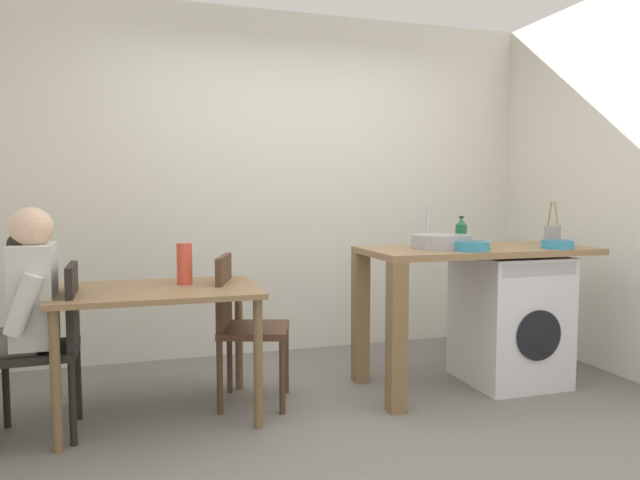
{
  "coord_description": "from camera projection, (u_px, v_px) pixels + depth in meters",
  "views": [
    {
      "loc": [
        -1.04,
        -2.76,
        1.26
      ],
      "look_at": [
        -0.06,
        0.45,
        1.0
      ],
      "focal_mm": 32.07,
      "sensor_mm": 36.0,
      "label": 1
    }
  ],
  "objects": [
    {
      "name": "mixing_bowl",
      "position": [
        471.0,
        245.0,
        3.5
      ],
      "size": [
        0.22,
        0.22,
        0.06
      ],
      "color": "teal",
      "rests_on": "kitchen_counter"
    },
    {
      "name": "colander",
      "position": [
        557.0,
        244.0,
        3.66
      ],
      "size": [
        0.2,
        0.2,
        0.06
      ],
      "color": "teal",
      "rests_on": "kitchen_counter"
    },
    {
      "name": "chair_opposite",
      "position": [
        242.0,
        320.0,
        3.44
      ],
      "size": [
        0.5,
        0.5,
        0.9
      ],
      "rotation": [
        0.0,
        0.0,
        -1.87
      ],
      "color": "#4C3323",
      "rests_on": "ground_plane"
    },
    {
      "name": "dining_table",
      "position": [
        159.0,
        305.0,
        3.22
      ],
      "size": [
        1.1,
        0.76,
        0.74
      ],
      "color": "olive",
      "rests_on": "ground_plane"
    },
    {
      "name": "sink_basin",
      "position": [
        441.0,
        241.0,
        3.66
      ],
      "size": [
        0.38,
        0.38,
        0.09
      ],
      "primitive_type": "cylinder",
      "color": "#9EA0A5",
      "rests_on": "kitchen_counter"
    },
    {
      "name": "bottle_tall_green",
      "position": [
        461.0,
        233.0,
        3.77
      ],
      "size": [
        0.08,
        0.08,
        0.2
      ],
      "color": "#19592D",
      "rests_on": "kitchen_counter"
    },
    {
      "name": "utensil_crock",
      "position": [
        552.0,
        234.0,
        3.96
      ],
      "size": [
        0.11,
        0.11,
        0.3
      ],
      "color": "gray",
      "rests_on": "kitchen_counter"
    },
    {
      "name": "ground_plane",
      "position": [
        356.0,
        433.0,
        3.03
      ],
      "size": [
        5.46,
        5.46,
        0.0
      ],
      "primitive_type": "plane",
      "color": "slate"
    },
    {
      "name": "wall_back",
      "position": [
        280.0,
        184.0,
        4.6
      ],
      "size": [
        4.6,
        0.1,
        2.7
      ],
      "primitive_type": "cube",
      "color": "silver",
      "rests_on": "ground_plane"
    },
    {
      "name": "vase",
      "position": [
        185.0,
        264.0,
        3.34
      ],
      "size": [
        0.09,
        0.09,
        0.24
      ],
      "primitive_type": "cylinder",
      "color": "#D84C38",
      "rests_on": "dining_table"
    },
    {
      "name": "seated_person",
      "position": [
        16.0,
        311.0,
        2.91
      ],
      "size": [
        0.5,
        0.52,
        1.2
      ],
      "rotation": [
        0.0,
        0.0,
        1.6
      ],
      "color": "#595651",
      "rests_on": "ground_plane"
    },
    {
      "name": "tap",
      "position": [
        428.0,
        225.0,
        3.82
      ],
      "size": [
        0.02,
        0.02,
        0.28
      ],
      "primitive_type": "cylinder",
      "color": "#B2B2B7",
      "rests_on": "kitchen_counter"
    },
    {
      "name": "scissors",
      "position": [
        478.0,
        248.0,
        3.63
      ],
      "size": [
        0.15,
        0.06,
        0.01
      ],
      "color": "#B2B2B7",
      "rests_on": "kitchen_counter"
    },
    {
      "name": "washing_machine",
      "position": [
        509.0,
        319.0,
        3.85
      ],
      "size": [
        0.6,
        0.61,
        0.86
      ],
      "color": "silver",
      "rests_on": "ground_plane"
    },
    {
      "name": "kitchen_counter",
      "position": [
        448.0,
        273.0,
        3.69
      ],
      "size": [
        1.5,
        0.68,
        0.92
      ],
      "color": "olive",
      "rests_on": "ground_plane"
    },
    {
      "name": "chair_person_seat",
      "position": [
        52.0,
        340.0,
        2.98
      ],
      "size": [
        0.41,
        0.41,
        0.9
      ],
      "rotation": [
        0.0,
        0.0,
        1.6
      ],
      "color": "black",
      "rests_on": "ground_plane"
    }
  ]
}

